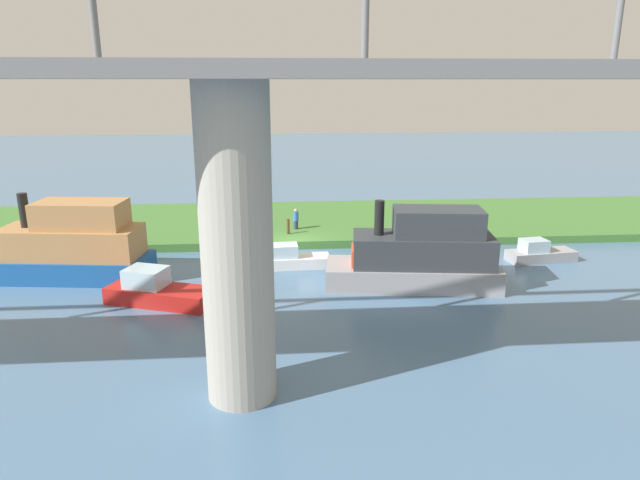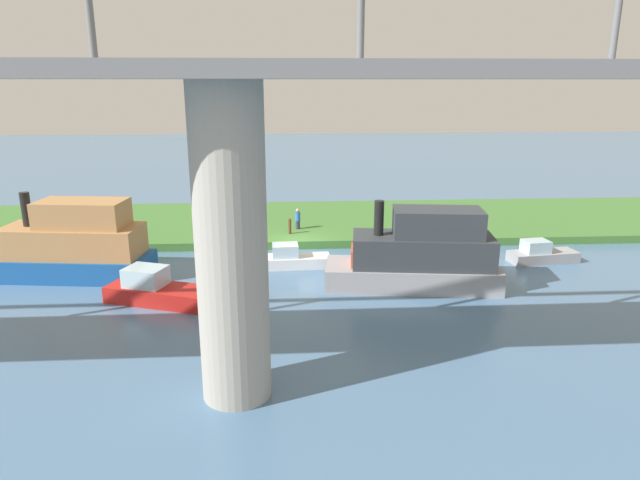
% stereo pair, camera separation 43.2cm
% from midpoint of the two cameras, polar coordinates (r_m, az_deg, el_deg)
% --- Properties ---
extents(ground_plane, '(160.00, 160.00, 0.00)m').
position_cam_midpoint_polar(ground_plane, '(34.95, -2.11, -0.96)').
color(ground_plane, '#4C7093').
extents(grassy_bank, '(80.00, 12.00, 0.50)m').
position_cam_midpoint_polar(grassy_bank, '(40.67, -2.36, 1.81)').
color(grassy_bank, '#427533').
rests_on(grassy_bank, ground).
extents(bridge_pylon, '(2.25, 2.25, 10.12)m').
position_cam_midpoint_polar(bridge_pylon, '(17.63, -8.27, -0.87)').
color(bridge_pylon, '#9E998E').
rests_on(bridge_pylon, ground).
extents(bridge_span, '(58.71, 4.30, 3.25)m').
position_cam_midpoint_polar(bridge_span, '(16.93, -9.04, 17.48)').
color(bridge_span, slate).
rests_on(bridge_span, bridge_pylon).
extents(person_on_bank, '(0.46, 0.46, 1.39)m').
position_cam_midpoint_polar(person_on_bank, '(37.68, -1.94, 2.17)').
color(person_on_bank, '#2D334C').
rests_on(person_on_bank, grassy_bank).
extents(mooring_post, '(0.20, 0.20, 0.99)m').
position_cam_midpoint_polar(mooring_post, '(36.54, -2.74, 1.40)').
color(mooring_post, brown).
rests_on(mooring_post, grassy_bank).
extents(riverboat_paddlewheel, '(8.95, 3.96, 4.42)m').
position_cam_midpoint_polar(riverboat_paddlewheel, '(28.67, 10.37, -1.58)').
color(riverboat_paddlewheel, '#99999E').
rests_on(riverboat_paddlewheel, ground).
extents(pontoon_yellow, '(9.18, 4.01, 4.54)m').
position_cam_midpoint_polar(pontoon_yellow, '(32.35, -23.62, -0.59)').
color(pontoon_yellow, '#195199').
rests_on(pontoon_yellow, ground).
extents(motorboat_red, '(5.31, 3.37, 1.67)m').
position_cam_midpoint_polar(motorboat_red, '(27.63, -15.80, -4.88)').
color(motorboat_red, red).
rests_on(motorboat_red, ground).
extents(motorboat_white, '(4.06, 1.86, 1.30)m').
position_cam_midpoint_polar(motorboat_white, '(34.92, 21.80, -1.33)').
color(motorboat_white, '#99999E').
rests_on(motorboat_white, ground).
extents(houseboat_blue, '(4.01, 1.56, 1.32)m').
position_cam_midpoint_polar(houseboat_blue, '(31.60, -2.42, -1.90)').
color(houseboat_blue, white).
rests_on(houseboat_blue, ground).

